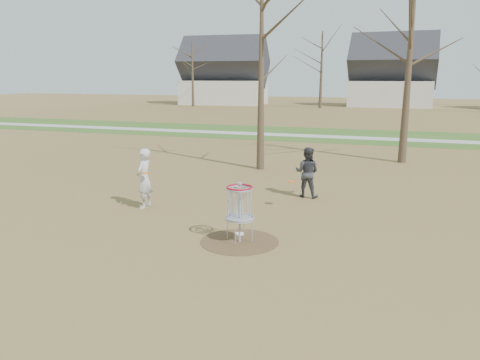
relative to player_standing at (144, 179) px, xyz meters
name	(u,v)px	position (x,y,z in m)	size (l,w,h in m)	color
ground	(240,242)	(3.50, -1.83, -0.86)	(160.00, 160.00, 0.00)	brown
green_band	(345,136)	(3.50, 19.17, -0.86)	(160.00, 8.00, 0.01)	#2D5119
footpath	(343,137)	(3.50, 18.17, -0.85)	(160.00, 1.50, 0.01)	#9E9E99
dirt_circle	(240,241)	(3.50, -1.83, -0.86)	(1.80, 1.80, 0.01)	#47331E
player_standing	(144,179)	(0.00, 0.00, 0.00)	(0.63, 0.41, 1.72)	silver
player_throwing	(307,172)	(4.17, 2.74, -0.07)	(0.77, 0.60, 1.58)	#323337
disc_grounded	(240,234)	(3.34, -1.36, -0.84)	(0.22, 0.22, 0.02)	white
discs_in_play	(222,178)	(2.19, 0.53, 0.07)	(4.02, 1.75, 0.35)	#FF590D
disc_golf_basket	(240,203)	(3.50, -1.83, 0.05)	(0.64, 0.64, 1.35)	#9EA3AD
bare_trees	(386,58)	(5.28, 33.96, 4.49)	(52.62, 44.98, 9.00)	#382B1E
houses_row	(411,78)	(7.82, 50.73, 2.66)	(56.51, 10.01, 7.26)	silver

